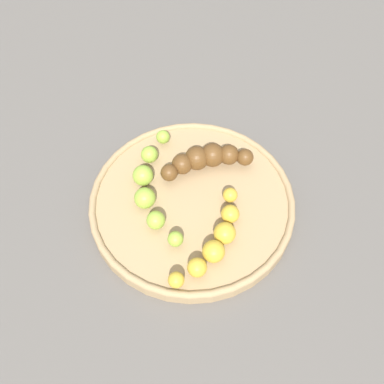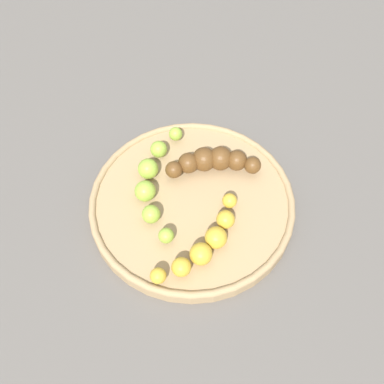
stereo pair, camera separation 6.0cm
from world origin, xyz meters
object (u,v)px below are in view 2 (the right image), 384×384
object	(u,v)px
fruit_bowl	(192,202)
banana_green	(154,180)
banana_overripe	(213,161)
banana_spotted	(205,243)

from	to	relation	value
fruit_bowl	banana_green	size ratio (longest dim) A/B	1.57
banana_overripe	fruit_bowl	bearing A→B (deg)	147.30
fruit_bowl	banana_overripe	size ratio (longest dim) A/B	2.31
banana_green	fruit_bowl	bearing A→B (deg)	159.59
banana_green	banana_overripe	xyz separation A→B (m)	(0.06, -0.07, 0.00)
banana_green	banana_overripe	distance (m)	0.09
banana_green	banana_spotted	world-z (taller)	same
banana_green	banana_spotted	bearing A→B (deg)	128.25
fruit_bowl	banana_green	xyz separation A→B (m)	(0.00, 0.06, 0.02)
banana_overripe	banana_green	bearing A→B (deg)	106.28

